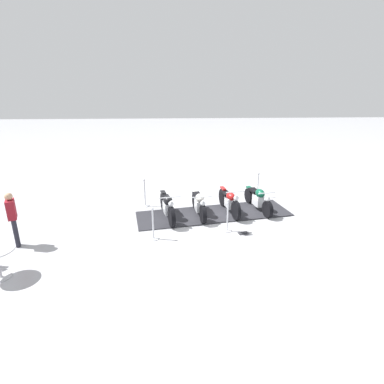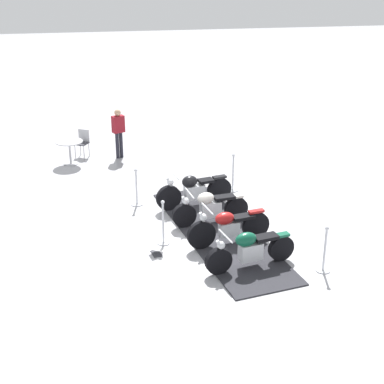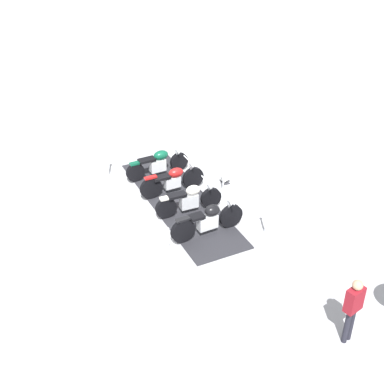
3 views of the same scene
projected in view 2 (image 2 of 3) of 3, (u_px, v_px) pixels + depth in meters
name	position (u px, v px, depth m)	size (l,w,h in m)	color
ground_plane	(219.00, 234.00, 14.10)	(80.00, 80.00, 0.00)	#B2B2B7
display_platform	(219.00, 233.00, 14.10)	(5.72, 1.69, 0.03)	#28282D
motorcycle_black	(193.00, 190.00, 15.42)	(0.79, 2.17, 1.01)	black
motorcycle_cream	(210.00, 208.00, 14.42)	(0.71, 2.03, 0.92)	black
motorcycle_maroon	(228.00, 226.00, 13.40)	(0.68, 2.09, 1.01)	black
motorcycle_forest	(250.00, 249.00, 12.39)	(0.74, 2.13, 0.89)	black
stanchion_right_mid	(163.00, 229.00, 13.49)	(0.31, 0.31, 1.13)	silver
stanchion_right_front	(137.00, 194.00, 15.61)	(0.34, 0.34, 1.05)	silver
stanchion_left_front	(233.00, 179.00, 16.52)	(0.33, 0.33, 1.14)	silver
stanchion_left_rear	(324.00, 257.00, 12.33)	(0.33, 0.33, 1.08)	silver
info_placard	(156.00, 251.00, 13.12)	(0.36, 0.32, 0.21)	#333338
cafe_table	(70.00, 147.00, 18.52)	(0.89, 0.89, 0.79)	#B7B7BC
cafe_chair_near_table	(83.00, 141.00, 19.26)	(0.55, 0.55, 0.93)	#B7B7BC
bystander_person	(118.00, 129.00, 18.95)	(0.36, 0.45, 1.68)	#23232D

